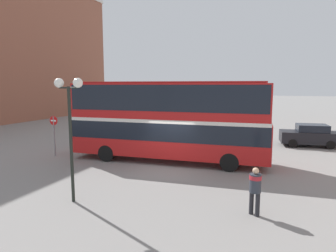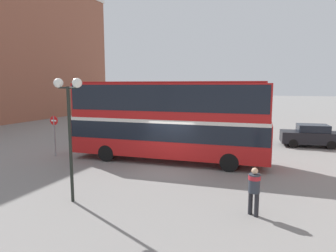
% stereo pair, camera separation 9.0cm
% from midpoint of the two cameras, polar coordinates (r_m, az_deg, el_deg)
% --- Properties ---
extents(ground_plane, '(240.00, 240.00, 0.00)m').
position_cam_midpoint_polar(ground_plane, '(16.20, 0.42, -8.08)').
color(ground_plane, gray).
extents(double_decker_bus, '(11.55, 3.25, 4.63)m').
position_cam_midpoint_polar(double_decker_bus, '(17.24, 0.15, 1.84)').
color(double_decker_bus, red).
rests_on(double_decker_bus, ground_plane).
extents(pedestrian_foreground, '(0.57, 0.57, 1.68)m').
position_cam_midpoint_polar(pedestrian_foreground, '(10.76, 16.32, -10.98)').
color(pedestrian_foreground, '#232328').
rests_on(pedestrian_foreground, ground_plane).
extents(parked_car_kerb_near, '(4.17, 2.25, 1.61)m').
position_cam_midpoint_polar(parked_car_kerb_near, '(24.07, 25.61, -1.64)').
color(parked_car_kerb_near, black).
rests_on(parked_car_kerb_near, ground_plane).
extents(parked_car_kerb_far, '(4.35, 2.35, 1.56)m').
position_cam_midpoint_polar(parked_car_kerb_far, '(33.20, -4.71, 1.49)').
color(parked_car_kerb_far, maroon).
rests_on(parked_car_kerb_far, ground_plane).
extents(street_lamp_twin_globe, '(1.20, 0.36, 4.69)m').
position_cam_midpoint_polar(street_lamp_twin_globe, '(11.62, -18.17, 3.18)').
color(street_lamp_twin_globe, black).
rests_on(street_lamp_twin_globe, ground_plane).
extents(no_entry_sign, '(0.57, 0.08, 2.54)m').
position_cam_midpoint_polar(no_entry_sign, '(19.86, -20.71, -0.70)').
color(no_entry_sign, gray).
rests_on(no_entry_sign, ground_plane).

